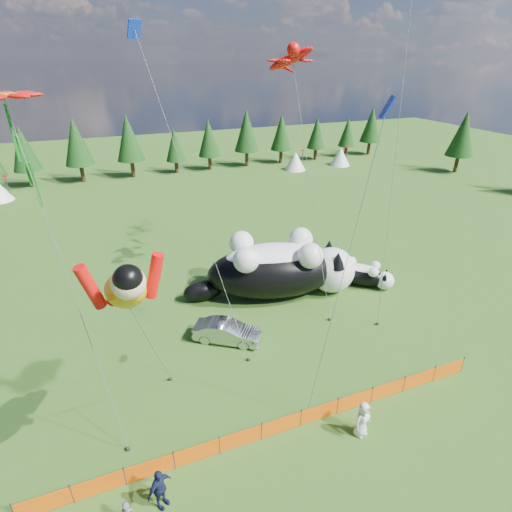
# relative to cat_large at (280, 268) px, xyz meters

# --- Properties ---
(ground) EXTENTS (160.00, 160.00, 0.00)m
(ground) POSITION_rel_cat_large_xyz_m (-5.01, -8.23, -2.17)
(ground) COLOR #143609
(ground) RESTS_ON ground
(safety_fence) EXTENTS (22.06, 0.06, 1.10)m
(safety_fence) POSITION_rel_cat_large_xyz_m (-5.01, -11.23, -1.66)
(safety_fence) COLOR #262626
(safety_fence) RESTS_ON ground
(tree_line) EXTENTS (90.00, 4.00, 8.00)m
(tree_line) POSITION_rel_cat_large_xyz_m (-5.01, 36.77, 1.83)
(tree_line) COLOR black
(tree_line) RESTS_ON ground
(festival_tents) EXTENTS (50.00, 3.20, 2.80)m
(festival_tents) POSITION_rel_cat_large_xyz_m (5.99, 31.77, -0.77)
(festival_tents) COLOR white
(festival_tents) RESTS_ON ground
(cat_large) EXTENTS (12.50, 6.44, 4.56)m
(cat_large) POSITION_rel_cat_large_xyz_m (0.00, 0.00, 0.00)
(cat_large) COLOR black
(cat_large) RESTS_ON ground
(cat_small) EXTENTS (4.13, 4.10, 1.87)m
(cat_small) POSITION_rel_cat_large_xyz_m (6.51, -1.14, -1.28)
(cat_small) COLOR black
(cat_small) RESTS_ON ground
(car) EXTENTS (4.22, 3.43, 1.35)m
(car) POSITION_rel_cat_large_xyz_m (-5.31, -3.85, -1.49)
(car) COLOR #B1B1B6
(car) RESTS_ON ground
(spectator_c) EXTENTS (1.28, 1.13, 1.96)m
(spectator_c) POSITION_rel_cat_large_xyz_m (-10.78, -12.60, -1.19)
(spectator_c) COLOR #161F3E
(spectator_c) RESTS_ON ground
(spectator_e) EXTENTS (1.06, 0.84, 1.89)m
(spectator_e) POSITION_rel_cat_large_xyz_m (-1.59, -12.63, -1.22)
(spectator_e) COLOR silver
(spectator_e) RESTS_ON ground
(superhero_kite) EXTENTS (4.66, 6.52, 10.84)m
(superhero_kite) POSITION_rel_cat_large_xyz_m (-10.79, -9.92, 6.23)
(superhero_kite) COLOR orange
(superhero_kite) RESTS_ON ground
(gecko_kite) EXTENTS (4.73, 10.65, 17.43)m
(gecko_kite) POSITION_rel_cat_large_xyz_m (1.78, 3.26, 13.46)
(gecko_kite) COLOR red
(gecko_kite) RESTS_ON ground
(flower_kite) EXTENTS (3.56, 5.68, 15.10)m
(flower_kite) POSITION_rel_cat_large_xyz_m (-13.67, -5.59, 12.24)
(flower_kite) COLOR red
(flower_kite) RESTS_ON ground
(diamond_kite_a) EXTENTS (4.46, 3.96, 17.93)m
(diamond_kite_a) POSITION_rel_cat_large_xyz_m (-8.36, -2.59, 13.98)
(diamond_kite_a) COLOR #0C2EC2
(diamond_kite_a) RESTS_ON ground
(diamond_kite_c) EXTENTS (2.92, 1.16, 15.02)m
(diamond_kite_c) POSITION_rel_cat_large_xyz_m (-0.98, -10.45, 11.53)
(diamond_kite_c) COLOR #0C2EC2
(diamond_kite_c) RESTS_ON ground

